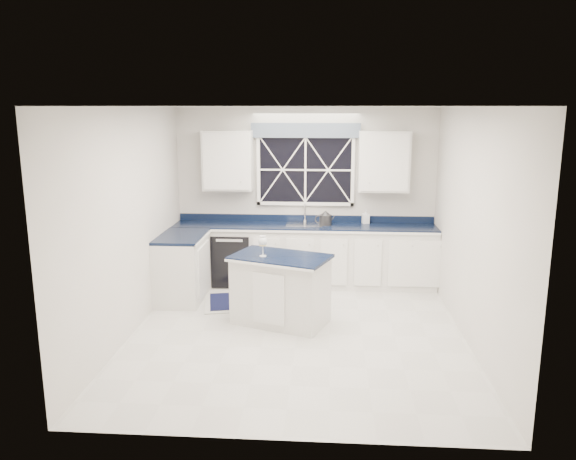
# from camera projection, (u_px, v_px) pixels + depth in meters

# --- Properties ---
(ground) EXTENTS (4.50, 4.50, 0.00)m
(ground) POSITION_uv_depth(u_px,v_px,m) (297.00, 333.00, 6.82)
(ground) COLOR silver
(ground) RESTS_ON ground
(back_wall) EXTENTS (4.00, 0.10, 2.70)m
(back_wall) POSITION_uv_depth(u_px,v_px,m) (305.00, 195.00, 8.73)
(back_wall) COLOR silver
(back_wall) RESTS_ON ground
(base_cabinets) EXTENTS (3.99, 1.60, 0.90)m
(base_cabinets) POSITION_uv_depth(u_px,v_px,m) (282.00, 259.00, 8.49)
(base_cabinets) COLOR silver
(base_cabinets) RESTS_ON ground
(countertop) EXTENTS (3.98, 0.64, 0.04)m
(countertop) POSITION_uv_depth(u_px,v_px,m) (304.00, 226.00, 8.53)
(countertop) COLOR black
(countertop) RESTS_ON base_cabinets
(dishwasher) EXTENTS (0.60, 0.58, 0.82)m
(dishwasher) POSITION_uv_depth(u_px,v_px,m) (233.00, 257.00, 8.71)
(dishwasher) COLOR black
(dishwasher) RESTS_ON ground
(window) EXTENTS (1.65, 0.09, 1.26)m
(window) POSITION_uv_depth(u_px,v_px,m) (305.00, 165.00, 8.58)
(window) COLOR black
(window) RESTS_ON ground
(upper_cabinets) EXTENTS (3.10, 0.34, 0.90)m
(upper_cabinets) POSITION_uv_depth(u_px,v_px,m) (305.00, 161.00, 8.44)
(upper_cabinets) COLOR silver
(upper_cabinets) RESTS_ON ground
(faucet) EXTENTS (0.05, 0.20, 0.30)m
(faucet) POSITION_uv_depth(u_px,v_px,m) (305.00, 212.00, 8.68)
(faucet) COLOR silver
(faucet) RESTS_ON countertop
(island) EXTENTS (1.35, 1.08, 0.88)m
(island) POSITION_uv_depth(u_px,v_px,m) (281.00, 289.00, 7.09)
(island) COLOR silver
(island) RESTS_ON ground
(rug) EXTENTS (1.60, 1.16, 0.02)m
(rug) POSITION_uv_depth(u_px,v_px,m) (256.00, 300.00, 7.96)
(rug) COLOR #B1B1AC
(rug) RESTS_ON ground
(kettle) EXTENTS (0.31, 0.21, 0.22)m
(kettle) POSITION_uv_depth(u_px,v_px,m) (325.00, 218.00, 8.50)
(kettle) COLOR #2C2C2E
(kettle) RESTS_ON countertop
(wine_glass) EXTENTS (0.11, 0.11, 0.26)m
(wine_glass) POSITION_uv_depth(u_px,v_px,m) (263.00, 242.00, 6.93)
(wine_glass) COLOR white
(wine_glass) RESTS_ON island
(soap_bottle) EXTENTS (0.12, 0.12, 0.22)m
(soap_bottle) POSITION_uv_depth(u_px,v_px,m) (366.00, 216.00, 8.62)
(soap_bottle) COLOR silver
(soap_bottle) RESTS_ON countertop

